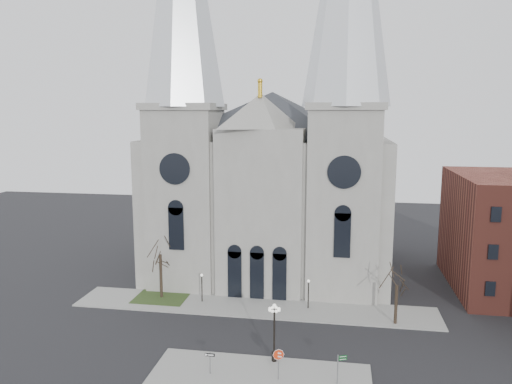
% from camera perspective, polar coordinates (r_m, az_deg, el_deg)
% --- Properties ---
extents(ground, '(160.00, 160.00, 0.00)m').
position_cam_1_polar(ground, '(46.81, -2.70, -18.09)').
color(ground, black).
rests_on(ground, ground).
extents(sidewalk_far, '(40.00, 6.00, 0.14)m').
position_cam_1_polar(sidewalk_far, '(56.60, -0.30, -13.00)').
color(sidewalk_far, gray).
rests_on(sidewalk_far, ground).
extents(grass_patch, '(6.00, 5.00, 0.18)m').
position_cam_1_polar(grass_patch, '(60.20, -10.73, -11.75)').
color(grass_patch, '#293E1A').
rests_on(grass_patch, ground).
extents(cathedral, '(33.00, 26.66, 54.00)m').
position_cam_1_polar(cathedral, '(64.18, 1.50, 6.55)').
color(cathedral, gray).
rests_on(cathedral, ground).
extents(tree_left, '(3.20, 3.20, 7.50)m').
position_cam_1_polar(tree_left, '(58.47, -10.89, -6.72)').
color(tree_left, black).
rests_on(tree_left, ground).
extents(tree_right, '(3.20, 3.20, 6.00)m').
position_cam_1_polar(tree_right, '(52.81, 15.82, -9.93)').
color(tree_right, black).
rests_on(tree_right, ground).
extents(ped_lamp_left, '(0.32, 0.32, 3.26)m').
position_cam_1_polar(ped_lamp_left, '(57.50, -6.21, -10.28)').
color(ped_lamp_left, black).
rests_on(ped_lamp_left, sidewalk_far).
extents(ped_lamp_right, '(0.32, 0.32, 3.26)m').
position_cam_1_polar(ped_lamp_right, '(55.61, 6.01, -10.97)').
color(ped_lamp_right, black).
rests_on(ped_lamp_right, sidewalk_far).
extents(stop_sign, '(0.94, 0.12, 2.60)m').
position_cam_1_polar(stop_sign, '(42.04, 2.59, -18.40)').
color(stop_sign, slate).
rests_on(stop_sign, sidewalk_near).
extents(globe_lamp, '(1.38, 1.38, 5.19)m').
position_cam_1_polar(globe_lamp, '(44.10, 2.10, -14.98)').
color(globe_lamp, black).
rests_on(globe_lamp, sidewalk_near).
extents(one_way_sign, '(0.83, 0.08, 1.89)m').
position_cam_1_polar(one_way_sign, '(43.19, -5.27, -18.45)').
color(one_way_sign, slate).
rests_on(one_way_sign, sidewalk_near).
extents(street_name_sign, '(0.74, 0.33, 2.46)m').
position_cam_1_polar(street_name_sign, '(42.10, 9.43, -19.11)').
color(street_name_sign, slate).
rests_on(street_name_sign, sidewalk_near).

